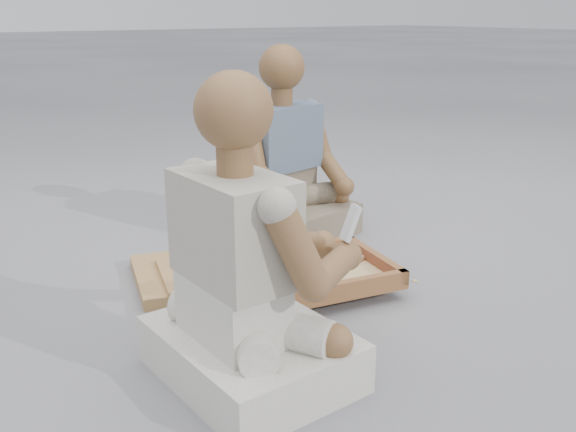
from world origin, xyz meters
TOP-DOWN VIEW (x-y plane):
  - ground at (0.00, 0.00)m, footprint 60.00×60.00m
  - carved_panel at (-0.15, 0.43)m, footprint 0.73×0.58m
  - tool_tray at (0.05, 0.13)m, footprint 0.56×0.48m
  - chisel_0 at (0.04, 0.21)m, footprint 0.22×0.07m
  - chisel_1 at (0.09, 0.23)m, footprint 0.18×0.16m
  - chisel_2 at (0.20, 0.14)m, footprint 0.22×0.02m
  - chisel_3 at (0.22, 0.16)m, footprint 0.22×0.05m
  - chisel_4 at (0.12, 0.24)m, footprint 0.10×0.21m
  - chisel_5 at (0.12, 0.12)m, footprint 0.20×0.12m
  - chisel_6 at (0.22, 0.12)m, footprint 0.21×0.10m
  - chisel_7 at (-0.01, -0.01)m, footprint 0.14×0.19m
  - chisel_8 at (0.06, 0.12)m, footprint 0.21×0.11m
  - wood_chip_0 at (0.02, 0.49)m, footprint 0.02×0.02m
  - wood_chip_1 at (-0.11, 0.30)m, footprint 0.02×0.02m
  - wood_chip_2 at (0.07, 0.35)m, footprint 0.02×0.02m
  - wood_chip_3 at (-0.24, -0.02)m, footprint 0.02×0.02m
  - wood_chip_4 at (-0.01, 0.10)m, footprint 0.02×0.02m
  - wood_chip_5 at (0.23, 0.16)m, footprint 0.02×0.02m
  - wood_chip_6 at (-0.27, 0.32)m, footprint 0.02×0.02m
  - wood_chip_7 at (-0.18, 0.28)m, footprint 0.02×0.02m
  - wood_chip_8 at (0.36, 0.43)m, footprint 0.02×0.02m
  - wood_chip_9 at (0.23, 0.11)m, footprint 0.02×0.02m
  - wood_chip_10 at (0.39, -0.01)m, footprint 0.02×0.02m
  - wood_chip_11 at (0.35, 0.51)m, footprint 0.02×0.02m
  - craftsman at (-0.43, -0.21)m, footprint 0.54×0.53m
  - companion at (0.30, 0.67)m, footprint 0.58×0.49m
  - mobile_phone at (-0.13, -0.25)m, footprint 0.06×0.05m

SIDE VIEW (x-z plane):
  - ground at x=0.00m, z-range 0.00..0.00m
  - wood_chip_0 at x=0.02m, z-range 0.00..0.00m
  - wood_chip_1 at x=-0.11m, z-range 0.00..0.00m
  - wood_chip_2 at x=0.07m, z-range 0.00..0.00m
  - wood_chip_3 at x=-0.24m, z-range 0.00..0.00m
  - wood_chip_4 at x=-0.01m, z-range 0.00..0.00m
  - wood_chip_5 at x=0.23m, z-range 0.00..0.00m
  - wood_chip_6 at x=-0.27m, z-range 0.00..0.00m
  - wood_chip_7 at x=-0.18m, z-range 0.00..0.00m
  - wood_chip_8 at x=0.36m, z-range 0.00..0.00m
  - wood_chip_9 at x=0.23m, z-range 0.00..0.00m
  - wood_chip_10 at x=0.39m, z-range 0.00..0.00m
  - wood_chip_11 at x=0.35m, z-range 0.00..0.00m
  - carved_panel at x=-0.15m, z-range 0.00..0.04m
  - tool_tray at x=0.05m, z-range 0.03..0.10m
  - chisel_8 at x=0.06m, z-range 0.06..0.08m
  - chisel_5 at x=0.12m, z-range 0.06..0.08m
  - chisel_6 at x=0.22m, z-range 0.06..0.08m
  - chisel_7 at x=-0.01m, z-range 0.06..0.08m
  - chisel_1 at x=0.09m, z-range 0.06..0.08m
  - chisel_2 at x=0.20m, z-range 0.06..0.09m
  - chisel_3 at x=0.22m, z-range 0.06..0.09m
  - chisel_0 at x=0.04m, z-range 0.06..0.09m
  - chisel_4 at x=0.12m, z-range 0.07..0.09m
  - companion at x=0.30m, z-range -0.13..0.67m
  - craftsman at x=-0.43m, z-range -0.13..0.68m
  - mobile_phone at x=-0.13m, z-range 0.34..0.44m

